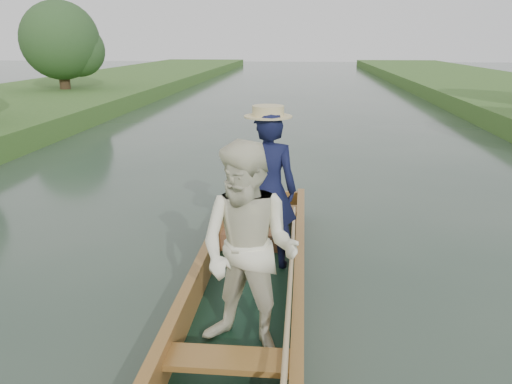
{
  "coord_description": "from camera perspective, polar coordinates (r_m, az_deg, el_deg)",
  "views": [
    {
      "loc": [
        0.5,
        -4.78,
        2.6
      ],
      "look_at": [
        0.0,
        0.6,
        0.95
      ],
      "focal_mm": 35.0,
      "sensor_mm": 36.0,
      "label": 1
    }
  ],
  "objects": [
    {
      "name": "ground",
      "position": [
        5.46,
        -0.6,
        -11.44
      ],
      "size": [
        120.0,
        120.0,
        0.0
      ],
      "primitive_type": "plane",
      "color": "#283D30",
      "rests_on": "ground"
    },
    {
      "name": "trees_far",
      "position": [
        14.02,
        7.67,
        16.34
      ],
      "size": [
        22.7,
        15.07,
        4.34
      ],
      "color": "#47331E",
      "rests_on": "ground"
    },
    {
      "name": "punt",
      "position": [
        4.95,
        -0.16,
        -5.93
      ],
      "size": [
        1.18,
        5.0,
        1.91
      ],
      "color": "black",
      "rests_on": "ground"
    }
  ]
}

